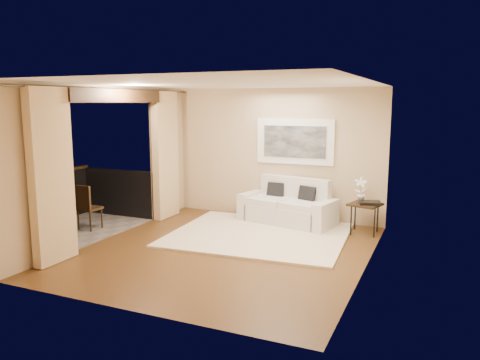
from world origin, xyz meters
The scene contains 18 objects.
floor centered at (0.00, 0.00, 0.00)m, with size 5.00×5.00×0.00m, color brown.
room_shell centered at (-2.13, 0.00, 2.52)m, with size 5.00×6.40×5.00m.
balcony centered at (-3.31, 0.00, 0.18)m, with size 1.81×2.60×1.17m.
curtains centered at (-2.11, 0.00, 1.34)m, with size 0.16×4.80×2.64m.
artwork centered at (0.40, 2.46, 1.62)m, with size 1.62×0.07×0.92m.
rug centered at (0.19, 1.03, 0.02)m, with size 3.10×2.70×0.04m, color beige.
sofa centered at (0.42, 2.09, 0.32)m, with size 2.03×1.19×0.91m.
side_table centered at (1.93, 1.95, 0.51)m, with size 0.64×0.64×0.57m.
tray centered at (2.02, 1.94, 0.59)m, with size 0.38×0.28×0.05m, color black.
orchid centered at (1.83, 2.07, 0.80)m, with size 0.25×0.17×0.47m, color white.
bistro_table centered at (-3.69, -0.40, 0.58)m, with size 0.66×0.66×0.67m.
balcony_chair_far centered at (-2.96, 0.07, 0.50)m, with size 0.39×0.39×0.87m.
balcony_chair_near centered at (-3.42, -0.54, 0.50)m, with size 0.39×0.39×0.88m.
ice_bucket centered at (-3.86, -0.28, 0.77)m, with size 0.18×0.18×0.20m, color silver.
candle centered at (-3.63, -0.29, 0.70)m, with size 0.06×0.06×0.07m, color red.
vase centered at (-3.67, -0.58, 0.76)m, with size 0.04×0.04×0.18m, color white.
glass_a centered at (-3.55, -0.51, 0.73)m, with size 0.06×0.06×0.12m, color white.
glass_b centered at (-3.51, -0.39, 0.73)m, with size 0.06×0.06×0.12m, color silver.
Camera 1 is at (3.20, -6.69, 2.40)m, focal length 35.00 mm.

